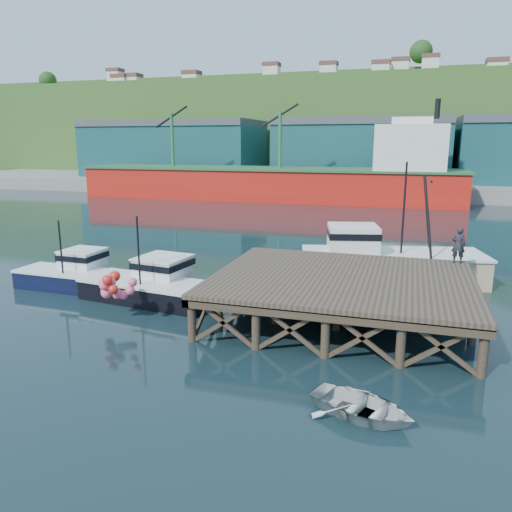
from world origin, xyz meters
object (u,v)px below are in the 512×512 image
at_px(dockworker, 458,245).
at_px(boat_black, 153,284).
at_px(dinghy, 362,406).
at_px(boat_navy, 74,273).
at_px(trawler, 388,258).

bearing_deg(dockworker, boat_black, 14.88).
xyz_separation_m(boat_black, dockworker, (15.53, 4.36, 2.22)).
bearing_deg(dinghy, boat_black, 74.42).
bearing_deg(dinghy, dockworker, 5.25).
bearing_deg(boat_black, dockworker, 23.11).
height_order(boat_navy, dockworker, boat_navy).
bearing_deg(trawler, boat_black, -161.56).
bearing_deg(boat_navy, dinghy, -26.34).
height_order(boat_black, dinghy, boat_black).
xyz_separation_m(boat_black, trawler, (11.93, 7.31, 0.63)).
relative_size(boat_black, trawler, 0.69).
distance_m(boat_black, dockworker, 16.29).
distance_m(boat_black, trawler, 14.01).
height_order(boat_black, dockworker, boat_black).
relative_size(boat_navy, trawler, 0.58).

